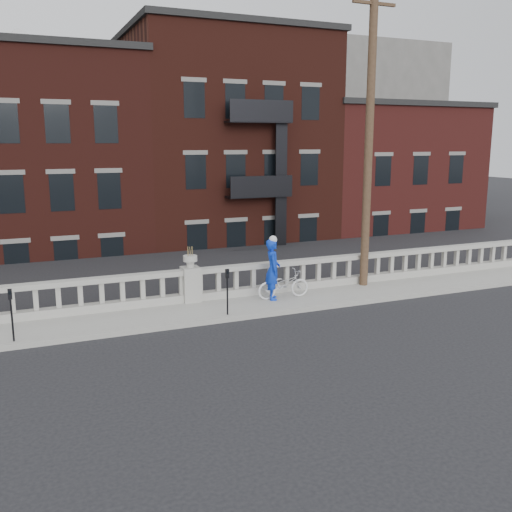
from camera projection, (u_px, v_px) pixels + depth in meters
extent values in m
plane|color=black|center=(236.00, 346.00, 14.49)|extent=(120.00, 120.00, 0.00)
cube|color=#9A988F|center=(200.00, 311.00, 17.18)|extent=(32.00, 2.20, 0.15)
cube|color=#9A988F|center=(191.00, 297.00, 18.00)|extent=(28.00, 0.34, 0.25)
cube|color=#9A988F|center=(190.00, 272.00, 17.83)|extent=(28.00, 0.34, 0.16)
cube|color=#9A988F|center=(191.00, 284.00, 17.91)|extent=(0.55, 0.55, 1.10)
cylinder|color=#9A988F|center=(190.00, 264.00, 17.78)|extent=(0.24, 0.24, 0.20)
cylinder|color=#9A988F|center=(190.00, 258.00, 17.75)|extent=(0.44, 0.44, 0.18)
cube|color=#605E59|center=(190.00, 373.00, 18.84)|extent=(36.00, 0.50, 5.15)
cube|color=black|center=(100.00, 296.00, 38.93)|extent=(80.00, 44.00, 0.50)
cube|color=#595651|center=(109.00, 356.00, 21.94)|extent=(16.00, 7.00, 4.00)
cube|color=#595651|center=(331.00, 154.00, 51.86)|extent=(14.00, 14.00, 18.00)
cube|color=#401712|center=(33.00, 200.00, 30.55)|extent=(10.00, 14.00, 14.00)
cube|color=black|center=(22.00, 61.00, 29.14)|extent=(10.30, 14.30, 0.30)
cube|color=#3E1710|center=(210.00, 181.00, 34.24)|extent=(10.00, 14.00, 15.50)
cube|color=black|center=(207.00, 43.00, 32.68)|extent=(10.30, 14.30, 0.30)
cube|color=maroon|center=(351.00, 203.00, 38.42)|extent=(10.00, 14.00, 12.00)
cube|color=black|center=(354.00, 109.00, 37.20)|extent=(10.30, 14.30, 0.30)
cylinder|color=#422D1E|center=(369.00, 140.00, 19.09)|extent=(0.28, 0.28, 10.00)
cube|color=#422D1E|center=(374.00, 3.00, 18.24)|extent=(1.60, 0.10, 0.10)
cylinder|color=black|center=(12.00, 320.00, 14.30)|extent=(0.05, 0.05, 1.10)
cube|color=black|center=(10.00, 294.00, 14.16)|extent=(0.10, 0.08, 0.26)
cube|color=black|center=(10.00, 293.00, 14.11)|extent=(0.06, 0.01, 0.08)
cylinder|color=black|center=(227.00, 296.00, 16.50)|extent=(0.05, 0.05, 1.10)
cube|color=black|center=(227.00, 274.00, 16.37)|extent=(0.10, 0.08, 0.26)
cube|color=black|center=(228.00, 272.00, 16.32)|extent=(0.06, 0.01, 0.08)
imported|color=silver|center=(283.00, 284.00, 18.29)|extent=(1.75, 0.67, 0.91)
imported|color=#0C32C2|center=(273.00, 269.00, 18.07)|extent=(0.67, 0.82, 1.95)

